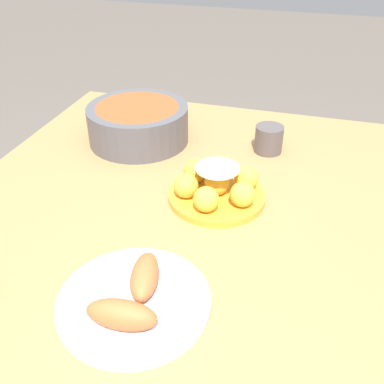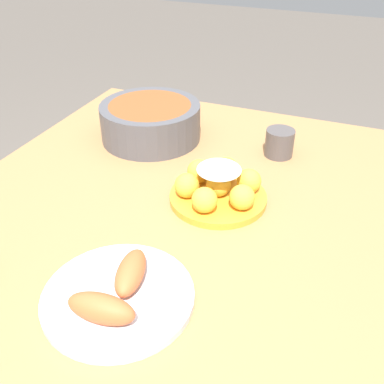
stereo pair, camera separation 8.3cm
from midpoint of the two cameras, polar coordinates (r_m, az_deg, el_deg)
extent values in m
cylinder|color=#A87547|center=(1.66, 22.29, -6.19)|extent=(0.06, 0.06, 0.74)
cylinder|color=#A87547|center=(1.83, -7.13, 0.34)|extent=(0.06, 0.06, 0.74)
cube|color=#A87547|center=(1.01, -1.06, -3.48)|extent=(1.26, 1.01, 0.03)
cylinder|color=gold|center=(1.04, 5.61, -0.75)|extent=(0.22, 0.22, 0.02)
sphere|color=yellow|center=(1.08, 6.56, 2.89)|extent=(0.06, 0.06, 0.06)
sphere|color=yellow|center=(1.06, 3.15, 2.61)|extent=(0.06, 0.06, 0.06)
sphere|color=yellow|center=(1.01, 1.70, 0.78)|extent=(0.06, 0.06, 0.06)
sphere|color=yellow|center=(0.96, 4.06, -1.10)|extent=(0.06, 0.06, 0.06)
sphere|color=yellow|center=(0.98, 8.80, -0.73)|extent=(0.06, 0.06, 0.06)
sphere|color=yellow|center=(1.04, 9.52, 1.33)|extent=(0.06, 0.06, 0.06)
ellipsoid|color=white|center=(1.00, 5.84, 2.79)|extent=(0.10, 0.10, 0.02)
sphere|color=yellow|center=(1.02, 5.72, 0.94)|extent=(0.06, 0.06, 0.06)
cylinder|color=#4C4C51|center=(1.29, -3.43, 8.84)|extent=(0.28, 0.28, 0.10)
cylinder|color=brown|center=(1.27, -3.50, 10.71)|extent=(0.23, 0.23, 0.01)
cylinder|color=silver|center=(0.81, -6.37, -13.19)|extent=(0.27, 0.27, 0.01)
ellipsoid|color=#E06033|center=(0.81, -4.84, -10.23)|extent=(0.12, 0.07, 0.04)
ellipsoid|color=#E06033|center=(0.75, -8.26, -14.54)|extent=(0.06, 0.12, 0.05)
cylinder|color=#4C4747|center=(1.24, 12.96, 6.06)|extent=(0.08, 0.08, 0.07)
camera|label=1|loc=(0.04, -87.61, 1.59)|focal=42.00mm
camera|label=2|loc=(0.04, 92.39, -1.59)|focal=42.00mm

